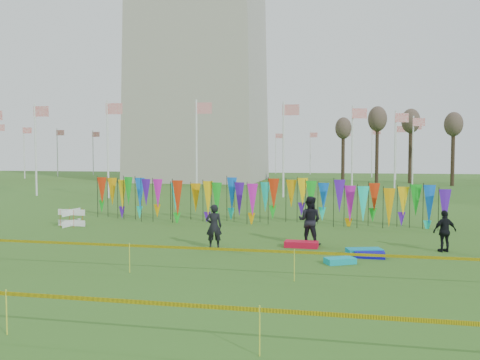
% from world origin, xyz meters
% --- Properties ---
extents(ground, '(160.00, 160.00, 0.00)m').
position_xyz_m(ground, '(0.00, 0.00, 0.00)').
color(ground, '#315417').
rests_on(ground, ground).
extents(flagpole_ring, '(57.40, 56.16, 8.00)m').
position_xyz_m(flagpole_ring, '(-14.00, 48.00, 4.00)').
color(flagpole_ring, silver).
rests_on(flagpole_ring, ground).
extents(banner_row, '(18.64, 0.64, 2.18)m').
position_xyz_m(banner_row, '(0.28, 8.36, 1.30)').
color(banner_row, black).
rests_on(banner_row, ground).
extents(caution_tape_near, '(26.00, 0.02, 0.90)m').
position_xyz_m(caution_tape_near, '(-0.22, -2.55, 0.78)').
color(caution_tape_near, yellow).
rests_on(caution_tape_near, ground).
extents(caution_tape_far, '(26.00, 0.02, 0.90)m').
position_xyz_m(caution_tape_far, '(-0.22, -7.55, 0.78)').
color(caution_tape_far, yellow).
rests_on(caution_tape_far, ground).
extents(box_kite, '(0.77, 0.77, 0.86)m').
position_xyz_m(box_kite, '(-8.61, 5.49, 0.43)').
color(box_kite, '#B62A0D').
rests_on(box_kite, ground).
extents(person_left, '(0.71, 0.61, 1.67)m').
position_xyz_m(person_left, '(-0.33, 1.54, 0.83)').
color(person_left, black).
rests_on(person_left, ground).
extents(person_mid, '(1.04, 0.79, 1.91)m').
position_xyz_m(person_mid, '(3.18, 2.90, 0.96)').
color(person_mid, black).
rests_on(person_mid, ground).
extents(person_right, '(1.01, 0.79, 1.52)m').
position_xyz_m(person_right, '(8.06, 2.49, 0.76)').
color(person_right, black).
rests_on(person_right, ground).
extents(kite_bag_turquoise, '(1.07, 0.86, 0.19)m').
position_xyz_m(kite_bag_turquoise, '(4.31, -0.12, 0.10)').
color(kite_bag_turquoise, '#0BA5B1').
rests_on(kite_bag_turquoise, ground).
extents(kite_bag_blue, '(1.02, 0.56, 0.21)m').
position_xyz_m(kite_bag_blue, '(5.32, 0.99, 0.11)').
color(kite_bag_blue, '#0C0AA7').
rests_on(kite_bag_blue, ground).
extents(kite_bag_red, '(1.29, 0.63, 0.23)m').
position_xyz_m(kite_bag_red, '(2.90, 2.35, 0.12)').
color(kite_bag_red, red).
rests_on(kite_bag_red, ground).
extents(kite_bag_teal, '(1.32, 0.88, 0.23)m').
position_xyz_m(kite_bag_teal, '(5.17, 1.36, 0.12)').
color(kite_bag_teal, '#0B87A3').
rests_on(kite_bag_teal, ground).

